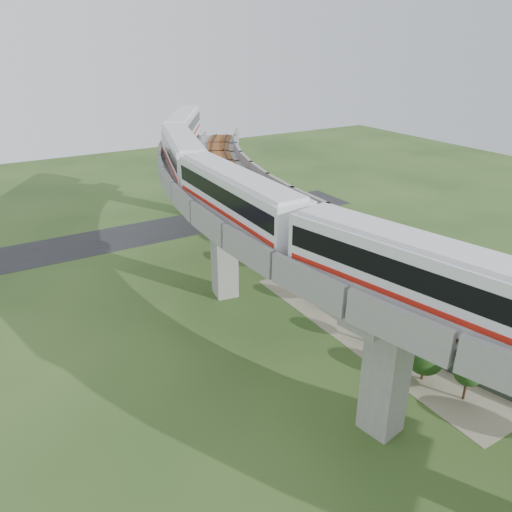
# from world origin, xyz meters

# --- Properties ---
(ground) EXTENTS (160.00, 160.00, 0.00)m
(ground) POSITION_xyz_m (0.00, 0.00, 0.00)
(ground) COLOR #28451B
(ground) RESTS_ON ground
(dirt_lot) EXTENTS (18.00, 26.00, 0.04)m
(dirt_lot) POSITION_xyz_m (14.00, -2.00, 0.02)
(dirt_lot) COLOR gray
(dirt_lot) RESTS_ON ground
(asphalt_road) EXTENTS (60.00, 8.00, 0.03)m
(asphalt_road) POSITION_xyz_m (0.00, 30.00, 0.01)
(asphalt_road) COLOR #232326
(asphalt_road) RESTS_ON ground
(viaduct) EXTENTS (19.58, 73.98, 11.40)m
(viaduct) POSITION_xyz_m (3.84, 0.00, 9.05)
(viaduct) COLOR #99968E
(viaduct) RESTS_ON ground
(metro_train) EXTENTS (15.24, 60.66, 3.64)m
(metro_train) POSITION_xyz_m (0.97, 8.63, 12.31)
(metro_train) COLOR silver
(metro_train) RESTS_ON ground
(fence) EXTENTS (3.87, 38.73, 1.50)m
(fence) POSITION_xyz_m (9.75, 0.00, 0.75)
(fence) COLOR #2D382D
(fence) RESTS_ON ground
(tree_0) EXTENTS (1.81, 1.81, 2.97)m
(tree_0) POSITION_xyz_m (10.26, 21.21, 2.18)
(tree_0) COLOR #382314
(tree_0) RESTS_ON ground
(tree_1) EXTENTS (2.54, 2.54, 3.27)m
(tree_1) POSITION_xyz_m (9.36, 18.67, 2.19)
(tree_1) COLOR #382314
(tree_1) RESTS_ON ground
(tree_2) EXTENTS (2.85, 2.85, 3.71)m
(tree_2) POSITION_xyz_m (7.83, 12.28, 2.49)
(tree_2) COLOR #382314
(tree_2) RESTS_ON ground
(tree_3) EXTENTS (2.08, 2.08, 2.70)m
(tree_3) POSITION_xyz_m (7.34, 4.53, 1.81)
(tree_3) COLOR #382314
(tree_3) RESTS_ON ground
(tree_4) EXTENTS (1.90, 1.90, 2.71)m
(tree_4) POSITION_xyz_m (6.84, -2.58, 1.90)
(tree_4) COLOR #382314
(tree_4) RESTS_ON ground
(tree_5) EXTENTS (2.58, 2.58, 2.86)m
(tree_5) POSITION_xyz_m (6.93, -8.42, 1.76)
(tree_5) COLOR #382314
(tree_5) RESTS_ON ground
(tree_6) EXTENTS (1.86, 1.86, 2.91)m
(tree_6) POSITION_xyz_m (7.68, -11.37, 2.10)
(tree_6) COLOR #382314
(tree_6) RESTS_ON ground
(car_white) EXTENTS (1.95, 3.75, 1.22)m
(car_white) POSITION_xyz_m (13.88, -3.93, 0.65)
(car_white) COLOR silver
(car_white) RESTS_ON dirt_lot
(car_red) EXTENTS (3.76, 3.61, 1.27)m
(car_red) POSITION_xyz_m (14.03, -5.43, 0.68)
(car_red) COLOR #A00F0E
(car_red) RESTS_ON dirt_lot
(car_dark) EXTENTS (4.08, 2.43, 1.11)m
(car_dark) POSITION_xyz_m (12.43, 8.31, 0.59)
(car_dark) COLOR black
(car_dark) RESTS_ON dirt_lot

